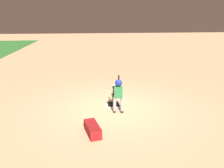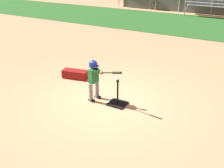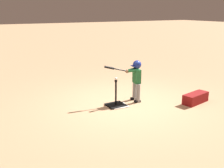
# 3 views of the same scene
# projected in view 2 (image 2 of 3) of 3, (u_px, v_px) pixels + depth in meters

# --- Properties ---
(ground_plane) EXTENTS (90.00, 90.00, 0.00)m
(ground_plane) POSITION_uv_depth(u_px,v_px,m) (109.00, 101.00, 7.38)
(ground_plane) COLOR tan
(grass_outfield_strip) EXTENTS (56.00, 6.36, 0.02)m
(grass_outfield_strip) POSITION_uv_depth(u_px,v_px,m) (198.00, 25.00, 16.02)
(grass_outfield_strip) COLOR #286026
(grass_outfield_strip) RESTS_ON ground_plane
(backstop_fence) EXTENTS (14.47, 0.08, 1.96)m
(backstop_fence) POSITION_uv_depth(u_px,v_px,m) (213.00, 0.00, 18.84)
(backstop_fence) COLOR #9E9EA3
(backstop_fence) RESTS_ON ground_plane
(home_plate) EXTENTS (0.48, 0.48, 0.02)m
(home_plate) POSITION_uv_depth(u_px,v_px,m) (116.00, 103.00, 7.26)
(home_plate) COLOR white
(home_plate) RESTS_ON ground_plane
(batting_tee) EXTENTS (0.49, 0.44, 0.73)m
(batting_tee) POSITION_uv_depth(u_px,v_px,m) (118.00, 101.00, 7.16)
(batting_tee) COLOR black
(batting_tee) RESTS_ON ground_plane
(batter_child) EXTENTS (1.06, 0.38, 1.18)m
(batter_child) POSITION_uv_depth(u_px,v_px,m) (94.00, 75.00, 7.12)
(batter_child) COLOR gray
(batter_child) RESTS_ON ground_plane
(baseball) EXTENTS (0.07, 0.07, 0.07)m
(baseball) POSITION_uv_depth(u_px,v_px,m) (118.00, 79.00, 6.87)
(baseball) COLOR white
(baseball) RESTS_ON batting_tee
(bleachers_right_center) EXTENTS (3.96, 2.05, 1.03)m
(bleachers_right_center) POSITION_uv_depth(u_px,v_px,m) (141.00, 1.00, 22.26)
(bleachers_right_center) COLOR #93969E
(bleachers_right_center) RESTS_ON ground_plane
(bleachers_far_left) EXTENTS (3.90, 2.68, 1.25)m
(bleachers_far_left) POSITION_uv_depth(u_px,v_px,m) (214.00, 7.00, 18.70)
(bleachers_far_left) COLOR #93969E
(bleachers_far_left) RESTS_ON ground_plane
(equipment_bag) EXTENTS (0.89, 0.48, 0.28)m
(equipment_bag) POSITION_uv_depth(u_px,v_px,m) (75.00, 74.00, 8.75)
(equipment_bag) COLOR maroon
(equipment_bag) RESTS_ON ground_plane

